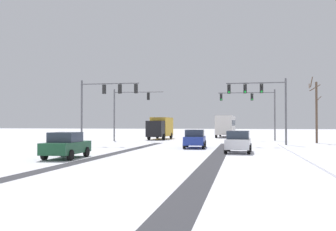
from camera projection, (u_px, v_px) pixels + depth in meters
wheel_track_left_lane at (215, 159)px, 23.00m from camera, size 1.10×36.57×0.01m
wheel_track_right_lane at (99, 157)px, 24.39m from camera, size 0.93×36.57×0.01m
traffic_signal_far_right at (255, 104)px, 48.44m from camera, size 7.16×0.82×6.50m
traffic_signal_near_right at (261, 96)px, 36.77m from camera, size 5.74×0.41×6.50m
traffic_signal_far_left at (128, 105)px, 47.73m from camera, size 6.33×0.55×6.50m
traffic_signal_near_left at (104, 97)px, 37.66m from camera, size 6.06×0.46×6.50m
car_blue_lead at (195, 139)px, 33.53m from camera, size 1.97×4.17×1.62m
car_white_second at (238, 142)px, 28.13m from camera, size 2.00×4.18×1.62m
car_dark_green_third at (66, 145)px, 23.49m from camera, size 1.94×4.15×1.62m
bus_oncoming at (226, 125)px, 61.46m from camera, size 2.95×11.08×3.38m
box_truck_delivery at (160, 127)px, 52.73m from camera, size 2.45×7.46×3.02m
bare_tree_sidewalk_far at (316, 109)px, 41.91m from camera, size 1.46×1.51×7.42m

